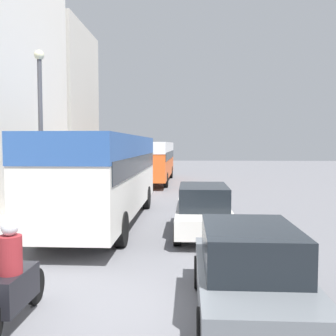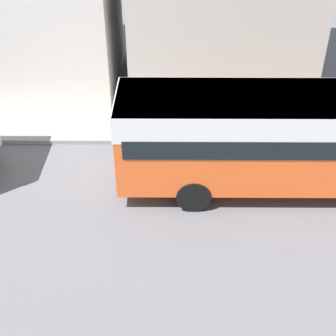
# 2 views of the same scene
# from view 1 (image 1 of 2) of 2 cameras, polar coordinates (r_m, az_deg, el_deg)

# --- Properties ---
(ground_plane) EXTENTS (120.00, 120.00, 0.00)m
(ground_plane) POSITION_cam_1_polar(r_m,az_deg,el_deg) (7.06, -5.62, -20.54)
(ground_plane) COLOR slate
(building_far_terrace) EXTENTS (6.42, 7.15, 11.04)m
(building_far_terrace) POSITION_cam_1_polar(r_m,az_deg,el_deg) (28.29, -18.64, 8.78)
(building_far_terrace) COLOR beige
(building_far_terrace) RESTS_ON ground_plane
(bus_lead) EXTENTS (2.55, 10.23, 3.19)m
(bus_lead) POSITION_cam_1_polar(r_m,az_deg,el_deg) (13.85, -9.47, 0.17)
(bus_lead) COLOR silver
(bus_lead) RESTS_ON ground_plane
(bus_following) EXTENTS (2.57, 11.49, 3.04)m
(bus_following) POSITION_cam_1_polar(r_m,az_deg,el_deg) (28.53, -2.18, 1.79)
(bus_following) COLOR #EA5B23
(bus_following) RESTS_ON ground_plane
(motorcycle_behind_lead) EXTENTS (0.39, 2.24, 1.73)m
(motorcycle_behind_lead) POSITION_cam_1_polar(r_m,az_deg,el_deg) (6.66, -22.55, -15.97)
(motorcycle_behind_lead) COLOR black
(motorcycle_behind_lead) RESTS_ON ground_plane
(car_crossing) EXTENTS (1.81, 3.87, 1.53)m
(car_crossing) POSITION_cam_1_polar(r_m,az_deg,el_deg) (6.63, 12.31, -14.94)
(car_crossing) COLOR slate
(car_crossing) RESTS_ON ground_plane
(car_far_curb) EXTENTS (1.79, 4.41, 1.58)m
(car_far_curb) POSITION_cam_1_polar(r_m,az_deg,el_deg) (12.09, 5.40, -6.28)
(car_far_curb) COLOR silver
(car_far_curb) RESTS_ON ground_plane
(lamp_post) EXTENTS (0.36, 0.36, 6.10)m
(lamp_post) POSITION_cam_1_polar(r_m,az_deg,el_deg) (14.35, -18.85, 6.93)
(lamp_post) COLOR #47474C
(lamp_post) RESTS_ON sidewalk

